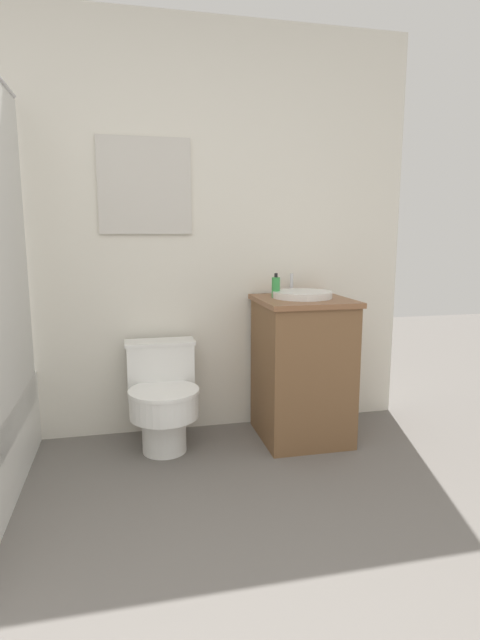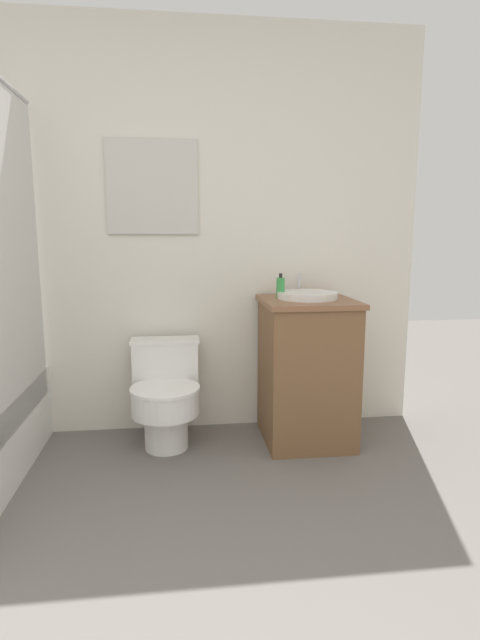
% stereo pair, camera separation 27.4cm
% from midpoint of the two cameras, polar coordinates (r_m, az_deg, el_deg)
% --- Properties ---
extents(wall_back, '(3.50, 0.07, 2.50)m').
position_cam_midpoint_polar(wall_back, '(3.13, -14.66, 9.67)').
color(wall_back, silver).
rests_on(wall_back, ground_plane).
extents(toilet, '(0.41, 0.53, 0.62)m').
position_cam_midpoint_polar(toilet, '(2.99, -11.47, -8.57)').
color(toilet, white).
rests_on(toilet, ground_plane).
extents(vanity, '(0.54, 0.57, 0.87)m').
position_cam_midpoint_polar(vanity, '(3.06, 4.53, -5.59)').
color(vanity, brown).
rests_on(vanity, ground_plane).
extents(sink, '(0.36, 0.39, 0.13)m').
position_cam_midpoint_polar(sink, '(2.99, 4.52, 2.92)').
color(sink, white).
rests_on(sink, vanity).
extents(soap_bottle, '(0.05, 0.05, 0.15)m').
position_cam_midpoint_polar(soap_bottle, '(2.98, 1.50, 3.76)').
color(soap_bottle, green).
rests_on(soap_bottle, vanity).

